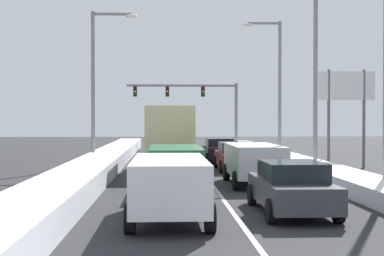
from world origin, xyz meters
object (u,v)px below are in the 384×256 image
object	(u,v)px
suv_silver_right_lane_second	(254,160)
box_truck_center_lane_third	(169,135)
sedan_maroon_right_lane_third	(235,156)
sedan_black_right_lane_fourth	(219,150)
suv_tan_center_lane_fourth	(171,145)
street_lamp_left_mid	(99,75)
suv_green_center_lane_second	(175,164)
street_lamp_right_mid	(309,66)
sedan_charcoal_right_lane_nearest	(291,187)
traffic_light_gantry	(198,98)
street_lamp_right_far	(275,78)
street_lamp_right_near	(377,48)
roadside_sign_right	(346,96)
suv_white_center_lane_nearest	(169,183)

from	to	relation	value
suv_silver_right_lane_second	box_truck_center_lane_third	distance (m)	7.01
sedan_maroon_right_lane_third	sedan_black_right_lane_fourth	bearing A→B (deg)	92.12
suv_tan_center_lane_fourth	street_lamp_left_mid	distance (m)	7.42
suv_green_center_lane_second	street_lamp_right_mid	distance (m)	10.95
suv_tan_center_lane_fourth	street_lamp_right_mid	size ratio (longest dim) A/B	0.52
sedan_charcoal_right_lane_nearest	traffic_light_gantry	distance (m)	36.74
sedan_maroon_right_lane_third	suv_green_center_lane_second	world-z (taller)	suv_green_center_lane_second
street_lamp_right_far	sedan_black_right_lane_fourth	bearing A→B (deg)	-156.91
sedan_black_right_lane_fourth	street_lamp_right_near	distance (m)	16.97
suv_tan_center_lane_fourth	roadside_sign_right	size ratio (longest dim) A/B	0.89
box_truck_center_lane_third	street_lamp_right_mid	bearing A→B (deg)	-4.21
sedan_maroon_right_lane_third	roadside_sign_right	world-z (taller)	roadside_sign_right
sedan_charcoal_right_lane_nearest	roadside_sign_right	distance (m)	16.17
traffic_light_gantry	street_lamp_right_near	world-z (taller)	street_lamp_right_near
sedan_charcoal_right_lane_nearest	sedan_black_right_lane_fourth	bearing A→B (deg)	90.33
sedan_black_right_lane_fourth	suv_silver_right_lane_second	bearing A→B (deg)	-89.25
sedan_black_right_lane_fourth	roadside_sign_right	size ratio (longest dim) A/B	0.82
sedan_maroon_right_lane_third	box_truck_center_lane_third	xyz separation A→B (m)	(-3.51, -0.42, 1.14)
street_lamp_left_mid	box_truck_center_lane_third	bearing A→B (deg)	-38.19
street_lamp_right_near	street_lamp_right_far	distance (m)	17.54
traffic_light_gantry	street_lamp_right_far	size ratio (longest dim) A/B	1.13
suv_silver_right_lane_second	sedan_maroon_right_lane_third	bearing A→B (deg)	89.45
street_lamp_right_near	suv_white_center_lane_nearest	bearing A→B (deg)	-148.69
sedan_maroon_right_lane_third	suv_white_center_lane_nearest	world-z (taller)	suv_white_center_lane_nearest
street_lamp_right_near	roadside_sign_right	distance (m)	11.15
sedan_maroon_right_lane_third	suv_tan_center_lane_fourth	size ratio (longest dim) A/B	0.92
sedan_charcoal_right_lane_nearest	sedan_maroon_right_lane_third	world-z (taller)	same
box_truck_center_lane_third	sedan_maroon_right_lane_third	bearing A→B (deg)	6.76
suv_white_center_lane_nearest	suv_tan_center_lane_fourth	distance (m)	21.41
traffic_light_gantry	suv_tan_center_lane_fourth	bearing A→B (deg)	-99.77
sedan_charcoal_right_lane_nearest	suv_silver_right_lane_second	distance (m)	6.93
suv_green_center_lane_second	suv_tan_center_lane_fourth	world-z (taller)	same
sedan_black_right_lane_fourth	traffic_light_gantry	world-z (taller)	traffic_light_gantry
suv_silver_right_lane_second	suv_tan_center_lane_fourth	xyz separation A→B (m)	(-3.30, 13.59, 0.00)
suv_silver_right_lane_second	roadside_sign_right	distance (m)	10.35
box_truck_center_lane_third	traffic_light_gantry	size ratio (longest dim) A/B	0.68
sedan_maroon_right_lane_third	street_lamp_right_far	world-z (taller)	street_lamp_right_far
street_lamp_left_mid	suv_tan_center_lane_fourth	bearing A→B (deg)	46.41
traffic_light_gantry	street_lamp_left_mid	size ratio (longest dim) A/B	1.19
street_lamp_right_near	suv_tan_center_lane_fourth	bearing A→B (deg)	113.13
suv_white_center_lane_nearest	traffic_light_gantry	distance (m)	37.72
street_lamp_right_mid	suv_green_center_lane_second	bearing A→B (deg)	-135.24
sedan_maroon_right_lane_third	street_lamp_left_mid	size ratio (longest dim) A/B	0.50
suv_green_center_lane_second	roadside_sign_right	xyz separation A→B (m)	(9.74, 9.05, 3.00)
sedan_maroon_right_lane_third	street_lamp_right_far	xyz separation A→B (m)	(3.74, 7.82, 4.76)
suv_silver_right_lane_second	suv_green_center_lane_second	distance (m)	3.63
suv_white_center_lane_nearest	street_lamp_right_far	bearing A→B (deg)	71.51
street_lamp_right_far	suv_tan_center_lane_fourth	bearing A→B (deg)	-174.52
suv_tan_center_lane_fourth	sedan_maroon_right_lane_third	bearing A→B (deg)	-64.80
sedan_charcoal_right_lane_nearest	traffic_light_gantry	size ratio (longest dim) A/B	0.42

